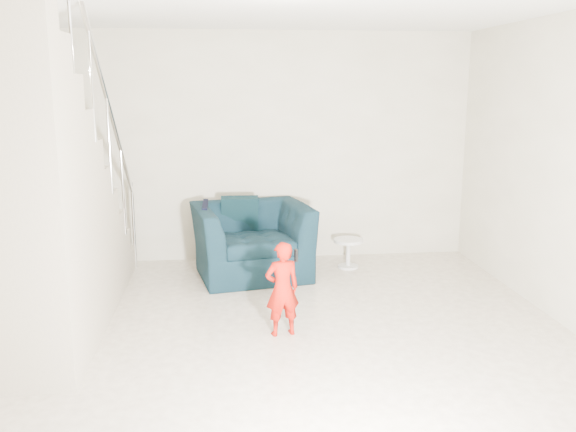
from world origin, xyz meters
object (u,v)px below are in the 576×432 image
Objects in this scene: toddler at (282,289)px; side_table at (348,248)px; armchair at (252,240)px; staircase at (35,227)px.

toddler reaches higher than side_table.
side_table is (0.95, 1.86, -0.18)m from toddler.
side_table is at bearing -129.48° from toddler.
armchair is 3.58× the size of side_table.
toddler is (0.18, -1.70, 0.01)m from armchair.
toddler is at bearing -117.07° from side_table.
armchair is at bearing -96.50° from toddler.
staircase is at bearing -150.61° from side_table.
armchair is at bearing 39.42° from staircase.
staircase reaches higher than armchair.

